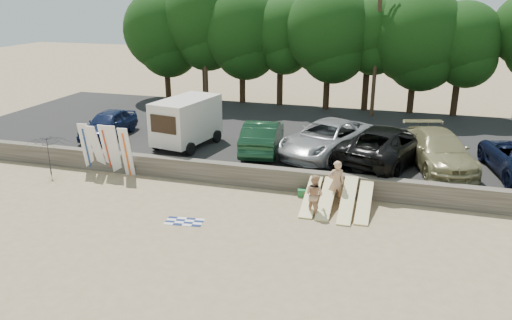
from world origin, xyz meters
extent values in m
plane|color=tan|center=(0.00, 0.00, 0.00)|extent=(120.00, 120.00, 0.00)
cube|color=#6B6356|center=(0.00, 3.00, 0.50)|extent=(44.00, 0.50, 1.00)
cube|color=#282828|center=(0.00, 10.50, 0.35)|extent=(44.00, 14.50, 0.70)
cylinder|color=#382616|center=(-13.87, 17.60, 2.46)|extent=(0.44, 0.44, 3.52)
sphere|color=#1D4112|center=(-13.87, 17.60, 5.90)|extent=(6.20, 6.20, 6.20)
cylinder|color=#382616|center=(-10.69, 17.60, 2.74)|extent=(0.44, 0.44, 4.08)
sphere|color=#1D4112|center=(-10.69, 17.60, 6.73)|extent=(6.20, 6.20, 6.20)
cylinder|color=#382616|center=(-7.71, 17.60, 2.51)|extent=(0.44, 0.44, 3.61)
sphere|color=#1D4112|center=(-7.71, 17.60, 6.04)|extent=(6.23, 6.23, 6.23)
cylinder|color=#382616|center=(-4.81, 17.60, 2.49)|extent=(0.44, 0.44, 3.57)
sphere|color=#1D4112|center=(-4.81, 17.60, 5.97)|extent=(4.75, 4.75, 4.75)
cylinder|color=#382616|center=(-1.29, 17.08, 2.54)|extent=(0.44, 0.44, 3.69)
sphere|color=#1D4112|center=(-1.29, 17.08, 6.15)|extent=(6.10, 6.10, 6.10)
cylinder|color=#382616|center=(1.37, 17.60, 2.55)|extent=(0.44, 0.44, 3.70)
sphere|color=#1D4112|center=(1.37, 17.60, 6.17)|extent=(4.51, 4.51, 4.51)
cylinder|color=#382616|center=(4.48, 17.60, 2.44)|extent=(0.44, 0.44, 3.48)
sphere|color=#1D4112|center=(4.48, 17.60, 5.85)|extent=(6.34, 6.34, 6.34)
cylinder|color=#382616|center=(7.31, 17.60, 2.38)|extent=(0.44, 0.44, 3.37)
sphere|color=#1D4112|center=(7.31, 17.60, 5.68)|extent=(5.01, 5.01, 5.01)
cylinder|color=#473321|center=(-10.00, 16.00, 5.20)|extent=(0.26, 0.26, 9.00)
cylinder|color=#473321|center=(2.00, 16.00, 5.20)|extent=(0.26, 0.26, 9.00)
cube|color=beige|center=(-7.11, 5.97, 2.17)|extent=(2.72, 4.36, 2.24)
cube|color=black|center=(-7.47, 3.94, 2.38)|extent=(1.51, 0.31, 0.92)
cylinder|color=black|center=(-8.40, 4.85, 1.04)|extent=(0.32, 0.70, 0.67)
cylinder|color=black|center=(-6.29, 4.47, 1.04)|extent=(0.32, 0.70, 0.67)
cylinder|color=black|center=(-7.93, 7.46, 1.04)|extent=(0.32, 0.70, 0.67)
cylinder|color=black|center=(-5.82, 7.08, 1.04)|extent=(0.32, 0.70, 0.67)
imported|color=#121D3F|center=(-12.20, 6.38, 1.46)|extent=(1.98, 4.54, 1.52)
imported|color=#13361F|center=(-2.93, 6.15, 1.53)|extent=(2.43, 5.24, 1.66)
imported|color=#939498|center=(0.36, 6.55, 1.56)|extent=(5.04, 6.82, 1.72)
imported|color=black|center=(3.38, 6.25, 1.60)|extent=(5.16, 7.15, 1.81)
imported|color=#918A5C|center=(5.74, 6.13, 1.54)|extent=(3.82, 6.22, 1.68)
cube|color=white|center=(-11.08, 2.59, 1.28)|extent=(0.59, 0.65, 2.56)
cube|color=white|center=(-10.46, 2.55, 1.26)|extent=(0.58, 0.83, 2.51)
cube|color=white|center=(-9.93, 2.61, 1.28)|extent=(0.54, 0.60, 2.56)
cube|color=white|center=(-9.52, 2.58, 1.28)|extent=(0.55, 0.58, 2.57)
cube|color=white|center=(-8.76, 2.43, 1.28)|extent=(0.56, 0.67, 2.55)
cube|color=#FBEB9E|center=(0.53, 1.54, 0.49)|extent=(0.56, 2.88, 0.97)
cube|color=#FBEB9E|center=(1.19, 1.49, 0.50)|extent=(0.56, 2.88, 0.99)
cube|color=#FBEB9E|center=(2.07, 1.32, 0.53)|extent=(0.56, 2.85, 1.07)
cube|color=#FBEB9E|center=(2.73, 1.55, 0.50)|extent=(0.56, 2.87, 0.99)
imported|color=tan|center=(1.48, 2.01, 0.97)|extent=(0.83, 0.70, 1.95)
imported|color=tan|center=(0.78, 0.69, 0.85)|extent=(1.04, 0.96, 1.71)
cube|color=#217B3E|center=(-0.05, 2.40, 0.16)|extent=(0.43, 0.36, 0.32)
cube|color=#CF5118|center=(-0.03, 2.40, 0.11)|extent=(0.34, 0.30, 0.22)
plane|color=white|center=(-4.02, -1.47, 0.01)|extent=(1.68, 1.68, 0.00)
imported|color=black|center=(-12.58, 1.57, 0.99)|extent=(2.93, 2.95, 1.98)
camera|label=1|loc=(3.76, -17.90, 8.66)|focal=35.00mm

